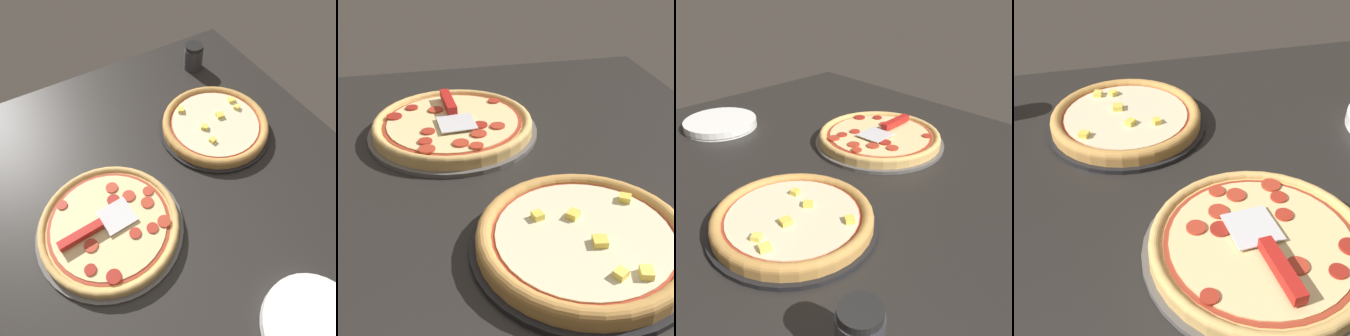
# 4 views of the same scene
# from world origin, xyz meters

# --- Properties ---
(ground_plane) EXTENTS (1.37, 1.22, 0.04)m
(ground_plane) POSITION_xyz_m (0.00, 0.00, -0.02)
(ground_plane) COLOR black
(pizza_pan_front) EXTENTS (0.39, 0.39, 0.01)m
(pizza_pan_front) POSITION_xyz_m (-0.04, -0.17, 0.01)
(pizza_pan_front) COLOR #565451
(pizza_pan_front) RESTS_ON ground_plane
(pizza_front) EXTENTS (0.37, 0.37, 0.03)m
(pizza_front) POSITION_xyz_m (-0.04, -0.17, 0.03)
(pizza_front) COLOR #DBAD60
(pizza_front) RESTS_ON pizza_pan_front
(pizza_pan_back) EXTENTS (0.37, 0.37, 0.01)m
(pizza_pan_back) POSITION_xyz_m (-0.20, 0.28, 0.01)
(pizza_pan_back) COLOR black
(pizza_pan_back) RESTS_ON ground_plane
(pizza_back) EXTENTS (0.34, 0.34, 0.03)m
(pizza_back) POSITION_xyz_m (-0.20, 0.28, 0.03)
(pizza_back) COLOR #C68E47
(pizza_back) RESTS_ON pizza_pan_back
(serving_spatula) EXTENTS (0.09, 0.21, 0.02)m
(serving_spatula) POSITION_xyz_m (-0.04, -0.22, 0.05)
(serving_spatula) COLOR silver
(serving_spatula) RESTS_ON pizza_front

